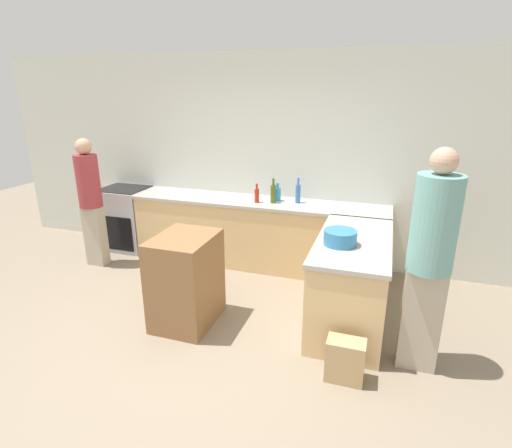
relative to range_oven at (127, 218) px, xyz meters
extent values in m
plane|color=gray|center=(2.01, -2.02, -0.45)|extent=(14.00, 14.00, 0.00)
cube|color=silver|center=(2.01, 0.33, 0.90)|extent=(8.00, 0.06, 2.70)
cube|color=#D6B27A|center=(2.01, 0.00, -0.02)|extent=(3.30, 0.60, 0.84)
cube|color=#ADA89E|center=(2.01, 0.00, 0.42)|extent=(3.33, 0.63, 0.04)
cube|color=#D6B27A|center=(3.33, -1.03, -0.02)|extent=(0.66, 1.46, 0.84)
cube|color=#ADA89E|center=(3.33, -1.03, 0.42)|extent=(0.69, 1.49, 0.04)
cube|color=#ADADB2|center=(0.00, 0.00, 0.00)|extent=(0.69, 0.60, 0.88)
cube|color=black|center=(0.00, -0.30, -0.14)|extent=(0.58, 0.01, 0.50)
cube|color=black|center=(0.00, 0.00, 0.44)|extent=(0.63, 0.55, 0.01)
cube|color=brown|center=(1.79, -1.56, 0.01)|extent=(0.54, 0.69, 0.91)
cylinder|color=teal|center=(3.22, -1.22, 0.51)|extent=(0.30, 0.30, 0.14)
cylinder|color=red|center=(2.04, -0.09, 0.52)|extent=(0.06, 0.06, 0.17)
cylinder|color=red|center=(2.04, -0.09, 0.64)|extent=(0.03, 0.03, 0.07)
cylinder|color=#386BB7|center=(2.53, 0.06, 0.55)|extent=(0.06, 0.06, 0.23)
cylinder|color=#386BB7|center=(2.53, 0.06, 0.71)|extent=(0.03, 0.03, 0.09)
cylinder|color=#338CBF|center=(2.26, 0.07, 0.52)|extent=(0.09, 0.09, 0.17)
cylinder|color=#338CBF|center=(2.26, 0.07, 0.64)|extent=(0.04, 0.04, 0.06)
cylinder|color=#475B1E|center=(2.24, -0.04, 0.55)|extent=(0.07, 0.07, 0.22)
cylinder|color=#475B1E|center=(2.24, -0.04, 0.70)|extent=(0.03, 0.03, 0.09)
cube|color=#ADA38E|center=(-0.02, -0.67, -0.05)|extent=(0.26, 0.16, 0.80)
cylinder|color=#993338|center=(-0.02, -0.67, 0.69)|extent=(0.29, 0.29, 0.67)
sphere|color=tan|center=(-0.02, -0.67, 1.13)|extent=(0.20, 0.20, 0.20)
cube|color=#ADA38E|center=(3.94, -1.56, 0.00)|extent=(0.31, 0.19, 0.89)
cylinder|color=#6BA39E|center=(3.94, -1.56, 0.82)|extent=(0.34, 0.34, 0.76)
sphere|color=tan|center=(3.94, -1.56, 1.30)|extent=(0.20, 0.20, 0.20)
cube|color=tan|center=(3.39, -1.94, -0.27)|extent=(0.30, 0.18, 0.36)
camera|label=1|loc=(3.56, -4.70, 1.78)|focal=28.00mm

